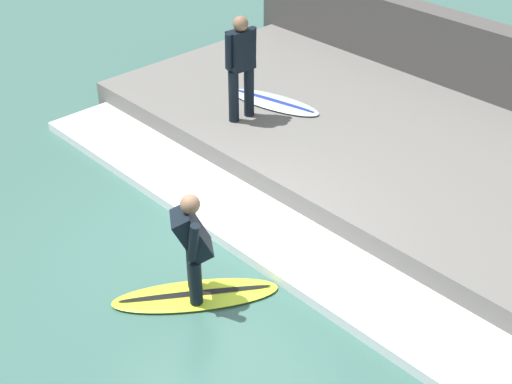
# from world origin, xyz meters

# --- Properties ---
(ground_plane) EXTENTS (28.00, 28.00, 0.00)m
(ground_plane) POSITION_xyz_m (0.00, 0.00, 0.00)
(ground_plane) COLOR #386056
(concrete_ledge) EXTENTS (4.40, 9.74, 0.44)m
(concrete_ledge) POSITION_xyz_m (3.50, 0.00, 0.22)
(concrete_ledge) COLOR #66635E
(concrete_ledge) RESTS_ON ground_plane
(back_wall) EXTENTS (0.50, 10.23, 1.65)m
(back_wall) POSITION_xyz_m (5.95, 0.00, 0.83)
(back_wall) COLOR #474442
(back_wall) RESTS_ON ground_plane
(wave_foam_crest) EXTENTS (1.16, 9.26, 0.14)m
(wave_foam_crest) POSITION_xyz_m (0.72, 0.00, 0.07)
(wave_foam_crest) COLOR white
(wave_foam_crest) RESTS_ON ground_plane
(surfboard_riding) EXTENTS (1.98, 1.60, 0.07)m
(surfboard_riding) POSITION_xyz_m (-0.75, -0.42, 0.03)
(surfboard_riding) COLOR #BFE02D
(surfboard_riding) RESTS_ON ground_plane
(surfer_riding) EXTENTS (0.60, 0.58, 1.42)m
(surfer_riding) POSITION_xyz_m (-0.75, -0.42, 0.84)
(surfer_riding) COLOR black
(surfer_riding) RESTS_ON surfboard_riding
(surfer_waiting_near) EXTENTS (0.58, 0.29, 1.71)m
(surfer_waiting_near) POSITION_xyz_m (2.28, 2.07, 1.40)
(surfer_waiting_near) COLOR black
(surfer_waiting_near) RESTS_ON concrete_ledge
(surfboard_waiting_near) EXTENTS (0.92, 1.78, 0.07)m
(surfboard_waiting_near) POSITION_xyz_m (3.03, 2.06, 0.47)
(surfboard_waiting_near) COLOR silver
(surfboard_waiting_near) RESTS_ON concrete_ledge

